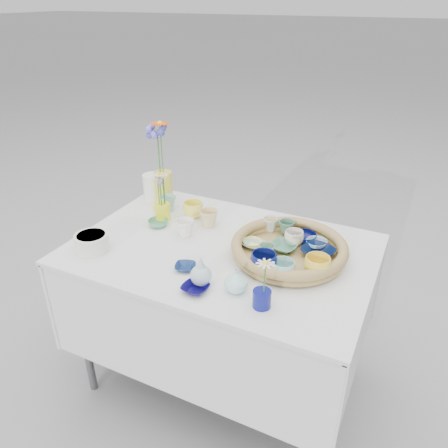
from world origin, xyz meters
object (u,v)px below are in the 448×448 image
at_px(bud_vase_seafoam, 236,280).
at_px(wicker_tray, 289,249).
at_px(tall_vase_yellow, 164,188).
at_px(display_table, 222,376).

bearing_deg(bud_vase_seafoam, wicker_tray, 71.74).
height_order(bud_vase_seafoam, tall_vase_yellow, tall_vase_yellow).
relative_size(wicker_tray, bud_vase_seafoam, 5.13).
height_order(display_table, tall_vase_yellow, tall_vase_yellow).
relative_size(wicker_tray, tall_vase_yellow, 2.80).
relative_size(bud_vase_seafoam, tall_vase_yellow, 0.55).
bearing_deg(tall_vase_yellow, display_table, -30.65).
bearing_deg(wicker_tray, tall_vase_yellow, 163.13).
bearing_deg(display_table, wicker_tray, 10.12).
distance_m(display_table, wicker_tray, 0.85).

